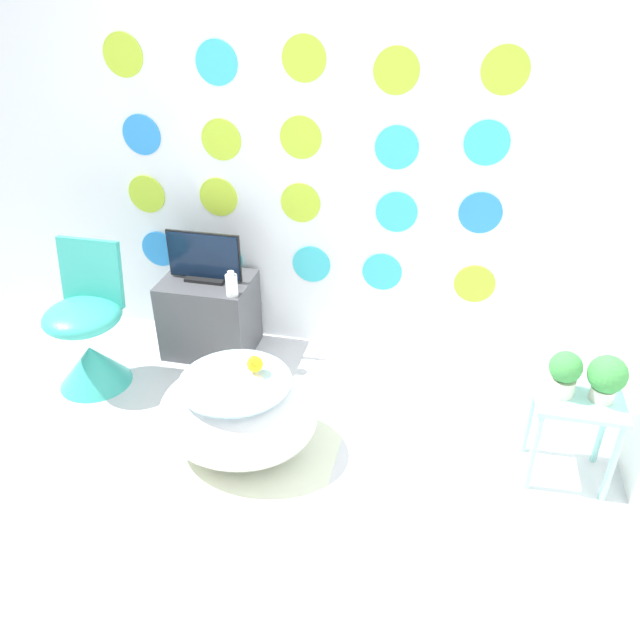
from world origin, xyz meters
name	(u,v)px	position (x,y,z in m)	size (l,w,h in m)	color
ground_plane	(217,541)	(0.00, 0.00, 0.00)	(12.00, 12.00, 0.00)	silver
wall_back_dotted	(306,143)	(0.00, 1.70, 1.30)	(4.60, 0.05, 2.60)	white
rug	(231,453)	(-0.13, 0.53, 0.00)	(1.06, 1.00, 0.01)	silver
bathtub	(238,413)	(-0.09, 0.59, 0.22)	(0.81, 0.67, 0.44)	white
rubber_duck	(255,363)	(-0.01, 0.67, 0.49)	(0.08, 0.09, 0.10)	yellow
chair	(89,341)	(-1.12, 0.95, 0.28)	(0.44, 0.44, 0.85)	#38B2A3
tv_cabinet	(210,315)	(-0.57, 1.44, 0.25)	(0.54, 0.42, 0.50)	#4C4C51
tv	(204,259)	(-0.57, 1.44, 0.64)	(0.46, 0.12, 0.31)	black
vase	(232,285)	(-0.35, 1.29, 0.57)	(0.07, 0.07, 0.15)	white
side_table	(576,415)	(1.51, 0.76, 0.37)	(0.40, 0.32, 0.47)	#99E0D8
potted_plant_left	(565,372)	(1.42, 0.77, 0.59)	(0.15, 0.15, 0.22)	beige
potted_plant_right	(607,377)	(1.60, 0.77, 0.59)	(0.17, 0.17, 0.22)	beige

